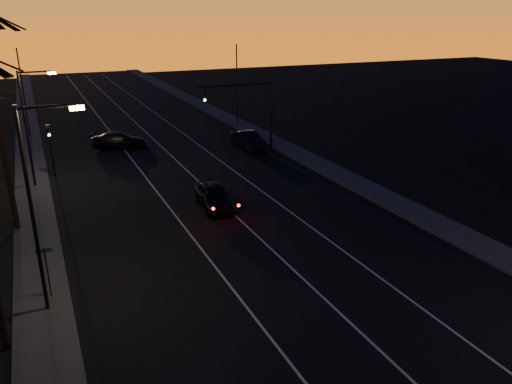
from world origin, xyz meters
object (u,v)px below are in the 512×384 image
lead_car (214,196)px  right_car (249,140)px  cross_car (119,140)px  signal_mast (248,102)px

lead_car → right_car: size_ratio=1.08×
right_car → cross_car: size_ratio=0.90×
right_car → lead_car: bearing=-122.0°
right_car → signal_mast: bearing=-115.4°
signal_mast → right_car: size_ratio=1.42×
lead_car → right_car: right_car is taller
lead_car → right_car: 15.34m
signal_mast → right_car: 4.35m
lead_car → cross_car: bearing=99.5°
signal_mast → right_car: (0.77, 1.63, -3.96)m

